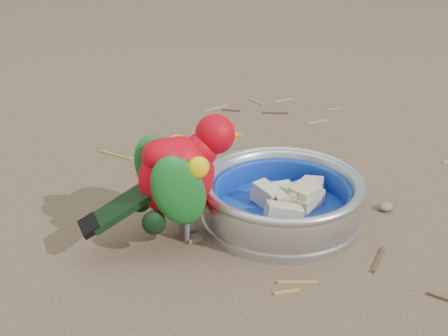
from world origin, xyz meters
TOP-DOWN VIEW (x-y plane):
  - ground at (0.00, 0.00)m, footprint 60.00×60.00m
  - food_bowl at (0.07, -0.03)m, footprint 0.21×0.21m
  - bowl_wall at (0.07, -0.03)m, footprint 0.21×0.21m
  - fruit_wedges at (0.07, -0.03)m, footprint 0.13×0.13m
  - lory_parrot at (-0.06, 0.00)m, footprint 0.20×0.12m
  - ground_debris at (0.04, 0.06)m, footprint 0.90×0.80m

SIDE VIEW (x-z plane):
  - ground at x=0.00m, z-range 0.00..0.00m
  - ground_debris at x=0.04m, z-range 0.00..0.01m
  - food_bowl at x=0.07m, z-range 0.00..0.02m
  - fruit_wedges at x=0.07m, z-range 0.02..0.05m
  - bowl_wall at x=0.07m, z-range 0.02..0.06m
  - lory_parrot at x=-0.06m, z-range 0.00..0.15m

